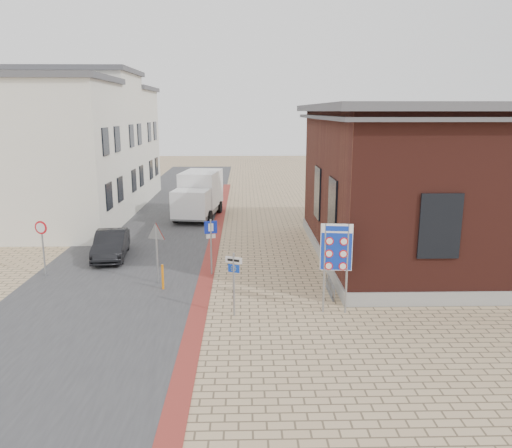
# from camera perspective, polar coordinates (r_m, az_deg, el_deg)

# --- Properties ---
(ground) EXTENTS (120.00, 120.00, 0.00)m
(ground) POSITION_cam_1_polar(r_m,az_deg,el_deg) (16.25, 0.35, -10.82)
(ground) COLOR tan
(ground) RESTS_ON ground
(road_strip) EXTENTS (7.00, 60.00, 0.02)m
(road_strip) POSITION_cam_1_polar(r_m,az_deg,el_deg) (31.00, -10.70, 0.45)
(road_strip) COLOR #38383A
(road_strip) RESTS_ON ground
(curb_strip) EXTENTS (0.60, 40.00, 0.02)m
(curb_strip) POSITION_cam_1_polar(r_m,az_deg,el_deg) (25.76, -4.76, -1.86)
(curb_strip) COLOR maroon
(curb_strip) RESTS_ON ground
(brick_building) EXTENTS (13.00, 13.00, 6.80)m
(brick_building) POSITION_cam_1_polar(r_m,az_deg,el_deg) (24.02, 21.88, 4.64)
(brick_building) COLOR gray
(brick_building) RESTS_ON ground
(townhouse_near) EXTENTS (7.40, 6.40, 8.30)m
(townhouse_near) POSITION_cam_1_polar(r_m,az_deg,el_deg) (28.97, -22.88, 7.16)
(townhouse_near) COLOR silver
(townhouse_near) RESTS_ON ground
(townhouse_mid) EXTENTS (7.40, 6.40, 9.10)m
(townhouse_mid) POSITION_cam_1_polar(r_m,az_deg,el_deg) (34.59, -19.34, 8.85)
(townhouse_mid) COLOR silver
(townhouse_mid) RESTS_ON ground
(townhouse_far) EXTENTS (7.40, 6.40, 8.30)m
(townhouse_far) POSITION_cam_1_polar(r_m,az_deg,el_deg) (40.36, -16.70, 8.92)
(townhouse_far) COLOR silver
(townhouse_far) RESTS_ON ground
(bike_rack) EXTENTS (0.08, 1.80, 0.60)m
(bike_rack) POSITION_cam_1_polar(r_m,az_deg,el_deg) (18.45, 8.47, -7.14)
(bike_rack) COLOR slate
(bike_rack) RESTS_ON ground
(sedan) EXTENTS (1.74, 3.87, 1.23)m
(sedan) POSITION_cam_1_polar(r_m,az_deg,el_deg) (23.50, -16.24, -2.26)
(sedan) COLOR black
(sedan) RESTS_ON ground
(box_truck) EXTENTS (2.86, 5.60, 2.80)m
(box_truck) POSITION_cam_1_polar(r_m,az_deg,el_deg) (31.32, -6.57, 3.39)
(box_truck) COLOR slate
(box_truck) RESTS_ON ground
(border_sign) EXTENTS (1.03, 0.16, 3.01)m
(border_sign) POSITION_cam_1_polar(r_m,az_deg,el_deg) (16.25, 9.16, -2.85)
(border_sign) COLOR gray
(border_sign) RESTS_ON ground
(essen_sign) EXTENTS (0.53, 0.28, 2.12)m
(essen_sign) POSITION_cam_1_polar(r_m,az_deg,el_deg) (16.03, -2.55, -5.89)
(essen_sign) COLOR gray
(essen_sign) RESTS_ON ground
(parking_sign) EXTENTS (0.50, 0.16, 2.31)m
(parking_sign) POSITION_cam_1_polar(r_m,az_deg,el_deg) (20.05, -5.17, -1.56)
(parking_sign) COLOR gray
(parking_sign) RESTS_ON ground
(yield_sign) EXTENTS (0.80, 0.35, 2.35)m
(yield_sign) POSITION_cam_1_polar(r_m,az_deg,el_deg) (19.28, -11.32, -1.66)
(yield_sign) COLOR gray
(yield_sign) RESTS_ON ground
(speed_sign) EXTENTS (0.53, 0.17, 2.28)m
(speed_sign) POSITION_cam_1_polar(r_m,az_deg,el_deg) (21.57, -23.23, -1.64)
(speed_sign) COLOR gray
(speed_sign) RESTS_ON ground
(bollard) EXTENTS (0.12, 0.12, 0.97)m
(bollard) POSITION_cam_1_polar(r_m,az_deg,el_deg) (18.93, -10.61, -6.00)
(bollard) COLOR orange
(bollard) RESTS_ON ground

